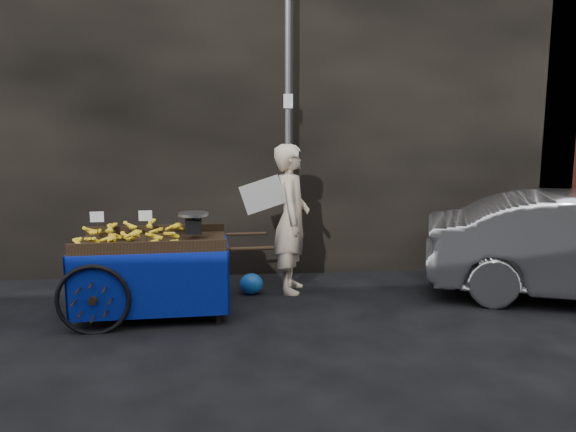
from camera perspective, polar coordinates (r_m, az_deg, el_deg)
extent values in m
plane|color=black|center=(6.49, -1.61, -9.64)|extent=(80.00, 80.00, 0.00)
cube|color=black|center=(8.75, -9.53, 11.80)|extent=(11.00, 2.00, 5.00)
cylinder|color=slate|center=(7.46, -0.02, 8.51)|extent=(0.08, 0.08, 4.00)
cube|color=white|center=(7.41, 0.01, 11.60)|extent=(0.12, 0.02, 0.18)
cube|color=black|center=(6.38, -13.62, -2.74)|extent=(1.66, 1.08, 0.06)
cube|color=black|center=(6.83, -13.28, -1.33)|extent=(1.61, 0.12, 0.10)
cube|color=black|center=(5.91, -14.06, -3.03)|extent=(1.61, 0.12, 0.10)
cube|color=black|center=(6.06, -7.13, -7.11)|extent=(0.05, 0.05, 0.80)
cube|color=black|center=(6.84, -7.27, -5.20)|extent=(0.05, 0.05, 0.80)
cylinder|color=black|center=(5.98, -3.83, -3.32)|extent=(0.50, 0.07, 0.04)
cylinder|color=black|center=(6.76, -4.36, -1.82)|extent=(0.50, 0.07, 0.04)
torus|color=black|center=(6.06, -19.19, -8.10)|extent=(0.76, 0.09, 0.75)
torus|color=black|center=(7.08, -17.55, -5.48)|extent=(0.76, 0.09, 0.75)
cylinder|color=black|center=(6.57, -18.30, -6.68)|extent=(0.11, 1.13, 0.05)
cube|color=#07148C|center=(5.97, -13.94, -6.98)|extent=(1.65, 0.10, 0.68)
cube|color=#07148C|center=(6.96, -13.12, -4.61)|extent=(1.65, 0.10, 0.68)
cube|color=#07148C|center=(6.59, -20.60, -5.76)|extent=(0.07, 1.05, 0.68)
cube|color=#07148C|center=(6.44, -6.23, -5.56)|extent=(0.07, 1.05, 0.68)
cube|color=black|center=(6.37, -9.58, -1.06)|extent=(0.19, 0.15, 0.16)
cylinder|color=silver|center=(6.35, -9.62, 0.19)|extent=(0.36, 0.36, 0.03)
cube|color=white|center=(6.29, -18.84, -0.08)|extent=(0.14, 0.02, 0.11)
cube|color=white|center=(6.22, -14.29, 0.03)|extent=(0.14, 0.02, 0.11)
imported|color=#CBB497|center=(7.03, 0.36, -0.29)|extent=(0.56, 0.75, 1.87)
cube|color=#B2B2AB|center=(6.85, -2.58, 2.16)|extent=(0.59, 0.02, 0.50)
ellipsoid|color=#1755AC|center=(7.08, -3.75, -6.90)|extent=(0.30, 0.24, 0.27)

